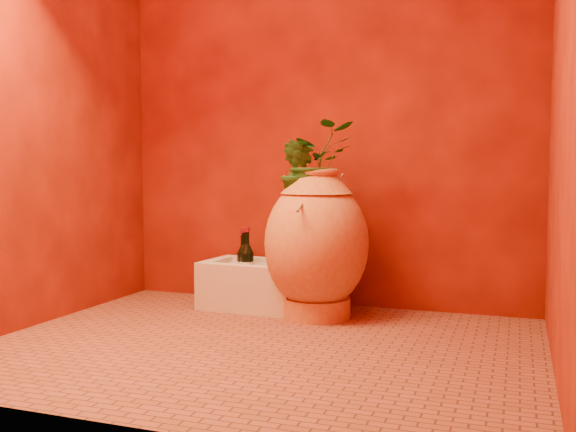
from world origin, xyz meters
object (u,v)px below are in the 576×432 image
at_px(amphora, 316,243).
at_px(wall_tap, 303,177).
at_px(wine_bottle_b, 247,264).
at_px(wine_bottle_c, 243,263).
at_px(wine_bottle_a, 244,264).
at_px(stone_basin, 255,286).

bearing_deg(amphora, wall_tap, 122.40).
height_order(wine_bottle_b, wine_bottle_c, wine_bottle_b).
bearing_deg(wall_tap, wine_bottle_c, -157.79).
relative_size(amphora, wine_bottle_a, 2.55).
relative_size(wine_bottle_a, wine_bottle_b, 0.98).
distance_m(wine_bottle_b, wall_tap, 0.61).
height_order(amphora, wine_bottle_c, amphora).
bearing_deg(wine_bottle_a, wine_bottle_c, 118.49).
relative_size(wine_bottle_c, wall_tap, 1.60).
xyz_separation_m(stone_basin, wine_bottle_a, (-0.04, -0.06, 0.13)).
bearing_deg(stone_basin, wine_bottle_b, -100.94).
xyz_separation_m(amphora, wine_bottle_a, (-0.45, 0.04, -0.14)).
height_order(amphora, wall_tap, wall_tap).
distance_m(amphora, wall_tap, 0.47).
xyz_separation_m(wine_bottle_a, wine_bottle_c, (-0.04, 0.08, -0.01)).
height_order(wine_bottle_a, wine_bottle_c, wine_bottle_a).
bearing_deg(stone_basin, wine_bottle_c, 166.05).
xyz_separation_m(wine_bottle_b, wine_bottle_c, (-0.07, 0.10, -0.01)).
bearing_deg(wall_tap, stone_basin, -147.44).
distance_m(wine_bottle_b, wine_bottle_c, 0.12).
xyz_separation_m(stone_basin, wine_bottle_b, (-0.02, -0.08, 0.14)).
height_order(amphora, wine_bottle_a, amphora).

